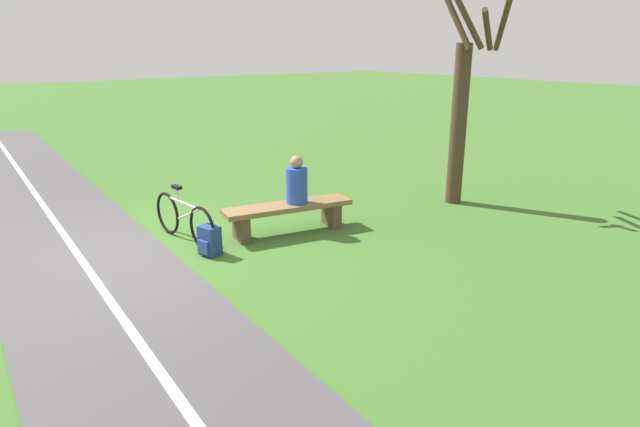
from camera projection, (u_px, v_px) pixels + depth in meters
name	position (u px, v px, depth m)	size (l,w,h in m)	color
ground_plane	(138.00, 250.00, 7.92)	(80.00, 80.00, 0.00)	#3D6B28
paved_path	(193.00, 420.00, 4.33)	(2.28, 36.00, 0.02)	#4C494C
path_centre_line	(193.00, 419.00, 4.33)	(0.10, 32.00, 0.00)	silver
bench	(288.00, 212.00, 8.57)	(2.12, 0.83, 0.47)	brown
person_seated	(297.00, 183.00, 8.50)	(0.39, 0.39, 0.76)	#2847B7
bicycle	(184.00, 219.00, 8.15)	(0.22, 1.71, 0.85)	black
backpack	(209.00, 241.00, 7.68)	(0.31, 0.33, 0.43)	navy
tree_near_bench	(462.00, 110.00, 9.81)	(1.35, 1.21, 3.72)	#473323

